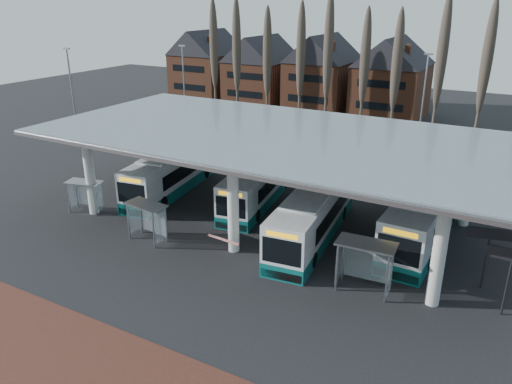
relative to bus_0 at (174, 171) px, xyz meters
The scene contains 17 objects.
ground 13.59m from the bus_0, 43.32° to the right, with size 140.00×140.00×0.00m, color black.
station_canopy 10.72m from the bus_0, ahead, with size 32.00×16.00×6.34m.
poplar_row 26.68m from the bus_0, 67.53° to the left, with size 45.10×1.10×14.50m.
townhouse_row 35.51m from the bus_0, 99.69° to the left, with size 36.80×10.30×12.25m.
lamp_post_a 15.60m from the bus_0, 122.70° to the left, with size 0.80×0.16×10.17m.
lamp_post_b 23.34m from the bus_0, 46.62° to the left, with size 0.80×0.16×10.17m.
lamp_post_d 17.27m from the bus_0, 163.67° to the left, with size 0.80×0.16×10.17m.
bus_0 is the anchor object (origin of this frame).
bus_1 7.40m from the bus_0, ahead, with size 4.22×11.64×3.17m.
bus_2 13.62m from the bus_0, 10.86° to the right, with size 3.87×12.30×3.36m.
bus_3 19.76m from the bus_0, ahead, with size 3.02×12.74×3.52m.
shelter_0 7.30m from the bus_0, 113.43° to the right, with size 2.74×1.81×2.34m.
shelter_1 9.14m from the bus_0, 62.60° to the right, with size 2.88×1.68×2.55m.
shelter_2 19.63m from the bus_0, 21.34° to the right, with size 3.18×1.74×2.87m.
info_sign_0 25.81m from the bus_0, 13.61° to the right, with size 2.44×0.30×3.62m.
info_sign_1 24.21m from the bus_0, ahead, with size 2.34×0.74×3.55m.
barrier 12.09m from the bus_0, 37.75° to the right, with size 2.34×0.75×1.17m.
Camera 1 is at (14.68, -21.11, 14.81)m, focal length 35.00 mm.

